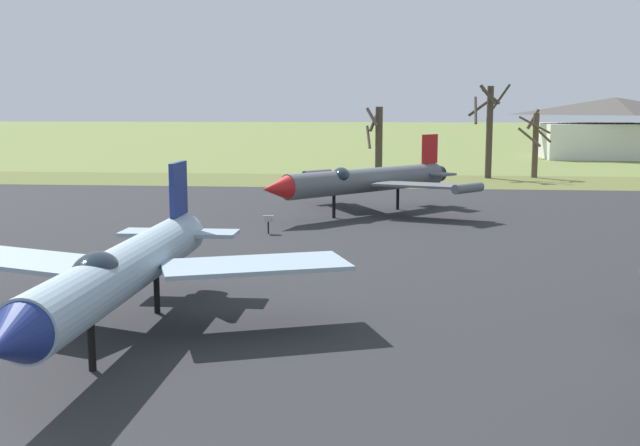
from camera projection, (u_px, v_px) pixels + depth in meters
asphalt_apron at (174, 264)px, 31.57m from camera, size 104.63×59.78×0.05m
grass_verge_strip at (293, 180)px, 66.88m from camera, size 164.63×12.00×0.06m
jet_fighter_front_left at (125, 269)px, 20.93m from camera, size 12.33×14.12×4.50m
jet_fighter_rear_center at (364, 180)px, 45.67m from camera, size 12.27×12.54×4.58m
info_placard_rear_center at (268, 222)px, 38.80m from camera, size 0.58×0.38×0.99m
bare_tree_far_left at (378, 141)px, 66.49m from camera, size 1.48×2.04×6.30m
bare_tree_left_of_center at (488, 125)px, 68.04m from camera, size 3.59×3.15×8.25m
bare_tree_center at (535, 142)px, 68.65m from camera, size 2.99×2.58×6.10m
visitor_building at (614, 128)px, 95.79m from camera, size 18.30×11.79×7.41m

